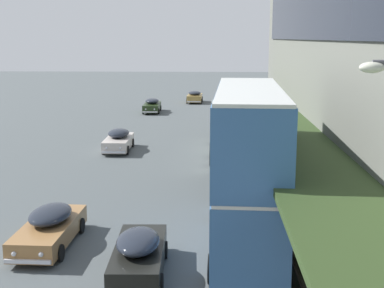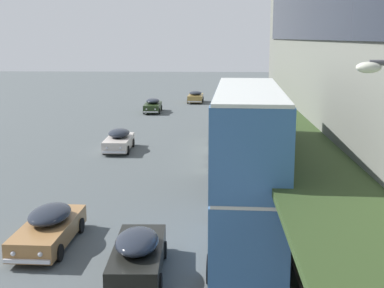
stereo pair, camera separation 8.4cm
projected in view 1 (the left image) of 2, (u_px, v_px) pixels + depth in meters
name	position (u px, v px, depth m)	size (l,w,h in m)	color
transit_bus_kerbside_front	(248.00, 164.00, 20.24)	(2.97, 10.08, 6.29)	#37659E
transit_bus_kerbside_rear	(229.00, 128.00, 37.44)	(2.74, 11.30, 3.25)	beige
sedan_trailing_mid	(195.00, 97.00, 67.63)	(1.99, 4.28, 1.51)	olive
sedan_far_back	(139.00, 253.00, 18.48)	(1.95, 4.74, 1.60)	black
sedan_second_near	(152.00, 105.00, 58.89)	(1.91, 4.83, 1.53)	#1F2F16
sedan_second_mid	(50.00, 227.00, 21.15)	(1.99, 4.98, 1.51)	#9C6E3F
sedan_trailing_near	(119.00, 140.00, 38.93)	(1.93, 4.64, 1.58)	beige
fire_hydrant	(323.00, 282.00, 16.98)	(0.20, 0.40, 0.70)	red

